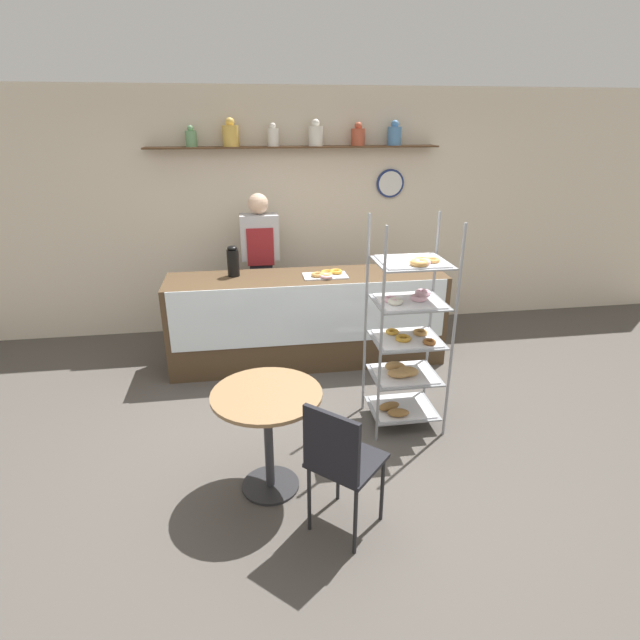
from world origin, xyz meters
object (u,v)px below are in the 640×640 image
object	(u,v)px
cafe_chair	(340,458)
person_worker	(261,263)
coffee_carafe	(233,261)
donut_tray_counter	(326,274)
pastry_rack	(406,340)
cafe_table	(268,417)

from	to	relation	value
cafe_chair	person_worker	bearing A→B (deg)	-40.79
cafe_chair	coffee_carafe	distance (m)	2.60
coffee_carafe	donut_tray_counter	distance (m)	0.92
pastry_rack	cafe_table	bearing A→B (deg)	-150.62
person_worker	coffee_carafe	xyz separation A→B (m)	(-0.28, -0.50, 0.17)
person_worker	cafe_table	world-z (taller)	person_worker
person_worker	coffee_carafe	world-z (taller)	person_worker
donut_tray_counter	coffee_carafe	bearing A→B (deg)	169.93
cafe_table	donut_tray_counter	distance (m)	2.01
pastry_rack	cafe_table	distance (m)	1.31
cafe_table	donut_tray_counter	xyz separation A→B (m)	(0.69, 1.84, 0.39)
coffee_carafe	donut_tray_counter	world-z (taller)	coffee_carafe
pastry_rack	coffee_carafe	distance (m)	1.94
person_worker	coffee_carafe	distance (m)	0.60
pastry_rack	cafe_chair	size ratio (longest dim) A/B	1.90
cafe_table	cafe_chair	world-z (taller)	cafe_chair
cafe_table	pastry_rack	bearing A→B (deg)	29.38
pastry_rack	cafe_table	world-z (taller)	pastry_rack
pastry_rack	person_worker	xyz separation A→B (m)	(-1.05, 1.87, 0.16)
pastry_rack	coffee_carafe	xyz separation A→B (m)	(-1.33, 1.37, 0.32)
cafe_table	coffee_carafe	bearing A→B (deg)	95.85
donut_tray_counter	pastry_rack	bearing A→B (deg)	-70.01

